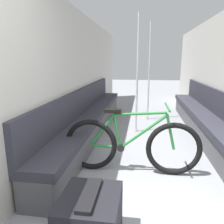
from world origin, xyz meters
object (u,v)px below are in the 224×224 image
(grab_pole_far, at_px, (137,77))
(bench_seat_row_left, at_px, (91,118))
(bench_seat_row_right, at_px, (208,123))
(bicycle, at_px, (131,146))
(luggage_bag, at_px, (91,220))
(grab_pole_near, at_px, (149,74))

(grab_pole_far, bearing_deg, bench_seat_row_left, -164.82)
(bench_seat_row_left, distance_m, bench_seat_row_right, 2.13)
(bicycle, height_order, luggage_bag, bicycle)
(bench_seat_row_left, bearing_deg, grab_pole_near, 47.48)
(luggage_bag, bearing_deg, bench_seat_row_left, 103.13)
(grab_pole_near, distance_m, grab_pole_far, 1.00)
(luggage_bag, bearing_deg, bicycle, 78.27)
(bench_seat_row_left, bearing_deg, luggage_bag, -76.87)
(bench_seat_row_right, bearing_deg, grab_pole_near, 130.75)
(bench_seat_row_left, height_order, bench_seat_row_right, same)
(bicycle, bearing_deg, bench_seat_row_right, 66.30)
(bench_seat_row_left, distance_m, grab_pole_far, 1.19)
(bench_seat_row_right, bearing_deg, bicycle, -132.55)
(grab_pole_far, distance_m, luggage_bag, 2.94)
(grab_pole_far, xyz_separation_m, luggage_bag, (-0.26, -2.80, -0.87))
(bench_seat_row_right, height_order, bicycle, bench_seat_row_right)
(bench_seat_row_left, bearing_deg, bench_seat_row_right, 0.00)
(bench_seat_row_right, relative_size, luggage_bag, 9.59)
(bicycle, relative_size, luggage_bag, 3.45)
(grab_pole_near, bearing_deg, bicycle, -95.68)
(bicycle, xyz_separation_m, grab_pole_near, (0.26, 2.61, 0.73))
(bench_seat_row_left, xyz_separation_m, bench_seat_row_right, (2.13, 0.00, 0.00))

